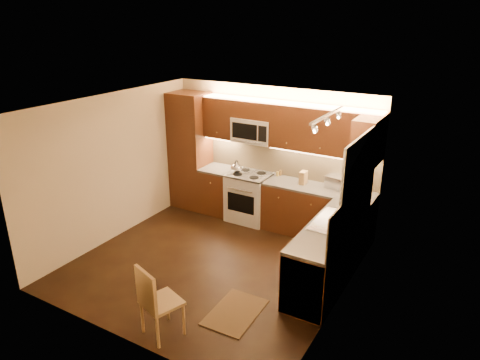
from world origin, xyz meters
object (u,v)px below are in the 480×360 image
Objects in this scene: sink at (334,217)px; toaster_oven at (338,182)px; dining_chair at (162,300)px; kettle at (236,166)px; knife_block at (303,178)px; soap_bottle at (358,206)px; stove at (249,197)px; microwave at (254,130)px.

sink is 1.36m from toaster_oven.
dining_chair is (-1.34, -2.23, -0.50)m from sink.
kettle is 1.28m from knife_block.
dining_chair is at bearing -106.54° from soap_bottle.
stove is 1.27m from microwave.
soap_bottle is 3.17m from dining_chair.
kettle is 1.07× the size of knife_block.
soap_bottle is 0.22× the size of dining_chair.
kettle is 1.88m from toaster_oven.
kettle is at bearing -165.17° from stove.
microwave is at bearing -168.76° from toaster_oven.
soap_bottle is at bearing -44.26° from toaster_oven.
knife_block is (-0.97, 1.20, 0.04)m from sink.
kettle is at bearing 179.74° from soap_bottle.
microwave is 1.25m from knife_block.
knife_block is (1.03, 0.08, 0.55)m from stove.
microwave is 2.48m from sink.
toaster_oven is at bearing 6.15° from stove.
microwave is 3.14× the size of kettle.
knife_block is 0.24× the size of dining_chair.
sink is (2.00, -1.12, 0.52)m from stove.
microwave reaches higher than soap_bottle.
sink is 0.53m from soap_bottle.
toaster_oven is at bearing 1.38° from microwave.
stove is 1.17m from knife_block.
stove is at bearing 150.64° from sink.
microwave is 3.76m from dining_chair.
toaster_oven is 1.75× the size of soap_bottle.
knife_block is at bearing 4.21° from stove.
stove is at bearing 120.31° from dining_chair.
microwave is 2.10× the size of toaster_oven.
microwave reaches higher than dining_chair.
soap_bottle is at bearing -19.59° from kettle.
microwave reaches higher than stove.
toaster_oven is 0.59m from knife_block.
stove is 2.55× the size of toaster_oven.
soap_bottle is at bearing -16.03° from stove.
kettle is (-0.25, -0.07, 0.58)m from stove.
kettle is 0.25× the size of dining_chair.
knife_block is (1.03, -0.06, -0.71)m from microwave.
soap_bottle is at bearing 68.54° from sink.
knife_block is 1.36m from soap_bottle.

